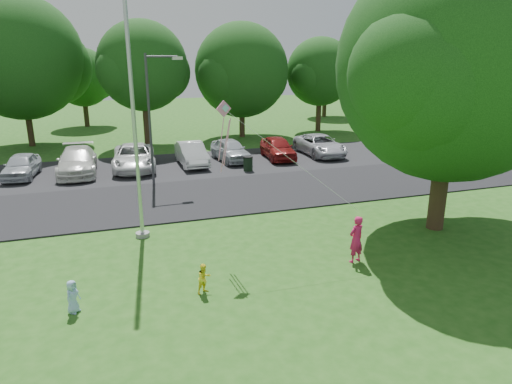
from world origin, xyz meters
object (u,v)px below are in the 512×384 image
object	(u,v)px
street_lamp	(154,108)
child_yellow	(204,278)
trash_can	(248,164)
woman	(356,239)
kite	(228,126)
big_tree	(452,71)
child_blue	(73,297)
flagpole	(134,122)

from	to	relation	value
street_lamp	child_yellow	distance (m)	12.08
trash_can	woman	distance (m)	12.30
child_yellow	kite	distance (m)	4.64
big_tree	child_yellow	size ratio (longest dim) A/B	11.55
woman	child_blue	world-z (taller)	woman
flagpole	child_yellow	distance (m)	6.16
street_lamp	woman	world-z (taller)	street_lamp
kite	child_blue	bearing A→B (deg)	-169.09
street_lamp	kite	distance (m)	9.39
street_lamp	child_blue	distance (m)	12.51
child_yellow	kite	xyz separation A→B (m)	(1.35, 2.27, 3.82)
woman	big_tree	bearing A→B (deg)	-176.35
flagpole	woman	world-z (taller)	flagpole
flagpole	kite	distance (m)	3.59
woman	kite	bearing A→B (deg)	-43.30
woman	child_yellow	bearing A→B (deg)	-11.46
street_lamp	big_tree	world-z (taller)	big_tree
flagpole	big_tree	world-z (taller)	big_tree
trash_can	woman	xyz separation A→B (m)	(-0.27, -12.29, 0.33)
street_lamp	woman	size ratio (longest dim) A/B	4.18
big_tree	trash_can	bearing A→B (deg)	110.68
flagpole	street_lamp	size ratio (longest dim) A/B	1.56
street_lamp	kite	size ratio (longest dim) A/B	1.61
child_blue	kite	distance (m)	6.47
kite	woman	bearing A→B (deg)	-40.82
street_lamp	trash_can	size ratio (longest dim) A/B	7.36
street_lamp	kite	bearing A→B (deg)	-83.62
big_tree	kite	distance (m)	8.10
child_yellow	big_tree	bearing A→B (deg)	-12.85
child_yellow	child_blue	size ratio (longest dim) A/B	0.98
trash_can	big_tree	xyz separation A→B (m)	(4.04, -10.71, 5.37)
flagpole	kite	xyz separation A→B (m)	(2.62, -2.46, 0.09)
woman	kite	distance (m)	5.36
trash_can	child_yellow	world-z (taller)	trash_can
flagpole	street_lamp	world-z (taller)	flagpole
woman	kite	xyz separation A→B (m)	(-3.63, 1.83, 3.48)
flagpole	woman	distance (m)	8.31
big_tree	child_blue	bearing A→B (deg)	-171.23
child_yellow	kite	bearing A→B (deg)	34.20
big_tree	kite	xyz separation A→B (m)	(-7.95, 0.25, -1.55)
big_tree	kite	size ratio (longest dim) A/B	2.51
big_tree	child_yellow	distance (m)	10.92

